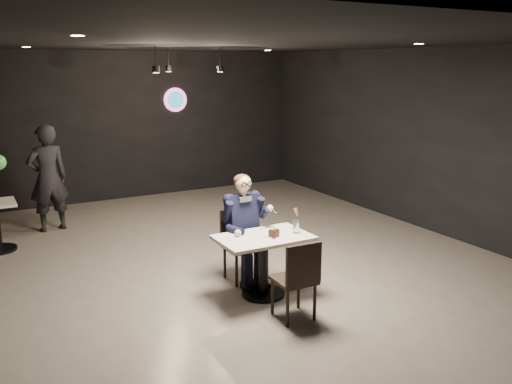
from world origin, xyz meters
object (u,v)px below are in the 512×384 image
main_table (263,266)px  chair_near (294,278)px  seated_man (242,227)px  sundae_glass (296,226)px  chair_far (242,246)px  passerby (48,178)px

main_table → chair_near: chair_near is taller
seated_man → sundae_glass: seated_man is taller
main_table → sundae_glass: bearing=-11.0°
main_table → seated_man: size_ratio=0.76×
chair_far → passerby: 3.96m
chair_far → passerby: size_ratio=0.52×
main_table → seated_man: seated_man is taller
chair_near → passerby: 5.07m
chair_near → passerby: bearing=113.4°
chair_near → sundae_glass: 0.81m
chair_far → chair_near: size_ratio=1.00×
chair_near → seated_man: bearing=92.3°
sundae_glass → chair_near: bearing=-124.5°
seated_man → passerby: size_ratio=0.81×
sundae_glass → chair_far: bearing=122.8°
main_table → chair_far: 0.56m
main_table → chair_far: bearing=90.0°
chair_near → passerby: size_ratio=0.52×
seated_man → sundae_glass: size_ratio=8.82×
chair_far → seated_man: (0.00, 0.00, 0.26)m
main_table → sundae_glass: sundae_glass is taller
chair_far → seated_man: 0.26m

